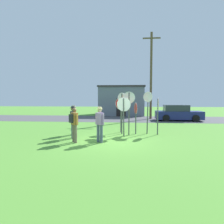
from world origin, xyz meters
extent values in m
plane|color=#518E33|center=(0.00, 0.00, 0.00)|extent=(80.00, 80.00, 0.00)
cube|color=#4C4C51|center=(0.00, 11.06, 0.00)|extent=(60.00, 6.40, 0.01)
cube|color=slate|center=(-0.11, 16.30, 1.74)|extent=(5.49, 5.01, 3.48)
cube|color=#383333|center=(-0.11, 16.30, 3.58)|extent=(5.69, 5.21, 0.20)
cube|color=black|center=(-0.11, 13.78, 1.05)|extent=(1.10, 0.08, 2.10)
cylinder|color=brown|center=(3.11, 11.42, 4.44)|extent=(0.24, 0.24, 8.87)
cube|color=brown|center=(3.11, 11.42, 8.27)|extent=(1.80, 0.12, 0.12)
cube|color=navy|center=(5.63, 9.95, 0.53)|extent=(4.31, 1.82, 0.76)
cube|color=#2D333D|center=(5.38, 9.95, 1.21)|extent=(2.24, 1.54, 0.60)
cylinder|color=black|center=(6.95, 10.85, 0.32)|extent=(0.64, 0.22, 0.64)
cylinder|color=black|center=(6.96, 9.05, 0.32)|extent=(0.64, 0.22, 0.64)
cylinder|color=black|center=(4.29, 10.84, 0.32)|extent=(0.64, 0.22, 0.64)
cylinder|color=black|center=(4.30, 9.04, 0.32)|extent=(0.64, 0.22, 0.64)
cylinder|color=#474C4C|center=(2.61, 2.20, 1.06)|extent=(0.07, 0.07, 2.12)
cylinder|color=white|center=(2.61, 2.20, 1.81)|extent=(0.04, 0.75, 0.75)
cylinder|color=red|center=(2.62, 2.20, 1.81)|extent=(0.05, 0.69, 0.69)
cylinder|color=#474C4C|center=(0.63, 1.61, 1.07)|extent=(0.11, 0.18, 2.15)
cylinder|color=white|center=(0.63, 1.61, 1.81)|extent=(0.79, 0.27, 0.81)
cylinder|color=red|center=(0.63, 1.62, 1.81)|extent=(0.73, 0.25, 0.75)
cylinder|color=#474C4C|center=(1.34, 2.32, 0.92)|extent=(0.08, 0.08, 1.84)
cylinder|color=white|center=(1.34, 2.32, 1.55)|extent=(0.16, 0.68, 0.69)
cylinder|color=red|center=(1.33, 2.32, 1.55)|extent=(0.15, 0.63, 0.64)
cylinder|color=#474C4C|center=(0.41, 2.90, 1.07)|extent=(0.09, 0.09, 2.14)
cylinder|color=white|center=(0.41, 2.90, 1.82)|extent=(0.73, 0.29, 0.78)
cylinder|color=red|center=(0.41, 2.89, 1.82)|extent=(0.68, 0.27, 0.72)
cylinder|color=#474C4C|center=(0.50, 2.27, 1.22)|extent=(0.10, 0.10, 2.44)
cylinder|color=white|center=(0.50, 2.27, 2.18)|extent=(0.53, 0.34, 0.62)
cylinder|color=red|center=(0.51, 2.28, 2.18)|extent=(0.50, 0.32, 0.57)
cylinder|color=#474C4C|center=(2.05, 2.54, 1.25)|extent=(0.14, 0.16, 2.50)
cylinder|color=white|center=(2.05, 2.54, 2.24)|extent=(0.53, 0.39, 0.63)
cylinder|color=red|center=(2.06, 2.55, 2.24)|extent=(0.50, 0.36, 0.58)
cylinder|color=#474C4C|center=(0.93, 1.95, 1.24)|extent=(0.07, 0.07, 2.48)
cylinder|color=white|center=(0.93, 1.95, 2.20)|extent=(0.69, 0.06, 0.69)
cylinder|color=red|center=(0.93, 1.96, 2.20)|extent=(0.64, 0.06, 0.64)
cylinder|color=#4C5670|center=(-2.13, 0.86, 0.44)|extent=(0.14, 0.14, 0.88)
cylinder|color=#4C5670|center=(-2.02, 0.67, 0.44)|extent=(0.14, 0.14, 0.88)
cube|color=#333338|center=(-2.07, 0.76, 1.17)|extent=(0.37, 0.42, 0.58)
cylinder|color=#333338|center=(-2.20, 0.97, 1.15)|extent=(0.09, 0.09, 0.52)
cylinder|color=#333338|center=(-1.95, 0.56, 1.15)|extent=(0.09, 0.09, 0.52)
sphere|color=brown|center=(-2.07, 0.76, 1.58)|extent=(0.21, 0.21, 0.21)
cylinder|color=#333338|center=(-2.07, 0.76, 1.64)|extent=(0.32, 0.31, 0.02)
cylinder|color=#333338|center=(-2.07, 0.76, 1.69)|extent=(0.19, 0.19, 0.09)
cylinder|color=#4C5670|center=(-0.56, -0.09, 0.44)|extent=(0.14, 0.14, 0.88)
cylinder|color=#4C5670|center=(-0.38, -0.23, 0.44)|extent=(0.14, 0.14, 0.88)
cube|color=#9E7AB2|center=(-0.47, -0.16, 1.17)|extent=(0.42, 0.39, 0.58)
cylinder|color=#9E7AB2|center=(-0.66, -0.02, 1.15)|extent=(0.09, 0.09, 0.52)
cylinder|color=#9E7AB2|center=(-0.28, -0.30, 1.15)|extent=(0.09, 0.09, 0.52)
sphere|color=beige|center=(-0.47, -0.16, 1.58)|extent=(0.21, 0.21, 0.21)
cylinder|color=beige|center=(-0.47, -0.16, 1.64)|extent=(0.31, 0.31, 0.02)
cylinder|color=beige|center=(-0.47, -0.16, 1.69)|extent=(0.19, 0.19, 0.09)
cylinder|color=#7A6B56|center=(-1.76, -0.21, 0.44)|extent=(0.14, 0.14, 0.88)
cylinder|color=#7A6B56|center=(-1.62, -0.37, 0.44)|extent=(0.14, 0.14, 0.88)
cube|color=#B27533|center=(-1.69, -0.29, 1.17)|extent=(0.40, 0.42, 0.58)
cylinder|color=#B27533|center=(-1.85, -0.11, 1.15)|extent=(0.09, 0.09, 0.52)
cylinder|color=#B27533|center=(-1.53, -0.47, 1.15)|extent=(0.09, 0.09, 0.52)
sphere|color=brown|center=(-1.69, -0.29, 1.58)|extent=(0.21, 0.21, 0.21)
cube|color=#232328|center=(-1.82, -0.40, 1.19)|extent=(0.28, 0.29, 0.40)
cylinder|color=#2D2D33|center=(-2.35, 1.86, 0.44)|extent=(0.14, 0.14, 0.88)
cylinder|color=#2D2D33|center=(-2.27, 1.65, 0.44)|extent=(0.14, 0.14, 0.88)
cube|color=#3860B7|center=(-2.31, 1.75, 1.17)|extent=(0.33, 0.41, 0.58)
cylinder|color=#3860B7|center=(-2.39, 1.98, 1.15)|extent=(0.09, 0.09, 0.52)
cylinder|color=#3860B7|center=(-2.23, 1.53, 1.15)|extent=(0.09, 0.09, 0.52)
sphere|color=tan|center=(-2.31, 1.75, 1.58)|extent=(0.21, 0.21, 0.21)
cylinder|color=gray|center=(-2.31, 1.75, 1.64)|extent=(0.32, 0.31, 0.02)
cylinder|color=gray|center=(-2.31, 1.75, 1.69)|extent=(0.19, 0.19, 0.09)
camera|label=1|loc=(1.02, -9.70, 2.17)|focal=32.02mm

